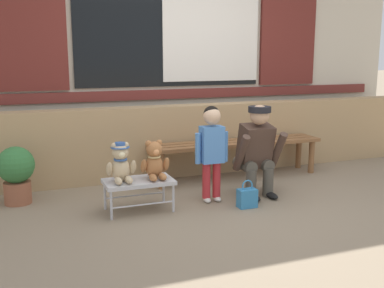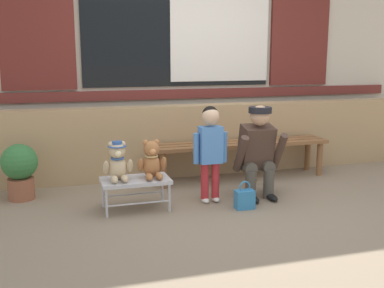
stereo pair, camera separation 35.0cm
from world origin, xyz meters
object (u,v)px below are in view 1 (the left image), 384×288
wooden_bench_long (236,147)px  adult_crouching (257,150)px  potted_plant (16,172)px  handbag_on_ground (247,198)px  teddy_bear_with_hat (121,163)px  teddy_bear_plain (155,161)px  child_standing (212,143)px  small_display_bench (139,183)px

wooden_bench_long → adult_crouching: adult_crouching is taller
potted_plant → handbag_on_ground: bearing=-24.1°
teddy_bear_with_hat → teddy_bear_plain: size_ratio=1.00×
teddy_bear_with_hat → child_standing: bearing=1.0°
child_standing → potted_plant: bearing=161.0°
adult_crouching → teddy_bear_plain: bearing=-177.9°
small_display_bench → potted_plant: (-1.06, 0.64, 0.06)m
small_display_bench → teddy_bear_with_hat: bearing=179.2°
small_display_bench → adult_crouching: bearing=1.9°
handbag_on_ground → potted_plant: (-2.05, 0.92, 0.23)m
teddy_bear_with_hat → child_standing: (0.91, 0.02, 0.12)m
handbag_on_ground → potted_plant: potted_plant is taller
wooden_bench_long → handbag_on_ground: (-0.39, -1.03, -0.28)m
adult_crouching → small_display_bench: bearing=-178.1°
wooden_bench_long → potted_plant: 2.44m
small_display_bench → child_standing: size_ratio=0.67×
teddy_bear_plain → potted_plant: bearing=152.4°
teddy_bear_with_hat → potted_plant: bearing=144.7°
teddy_bear_plain → adult_crouching: (1.11, 0.04, 0.02)m
wooden_bench_long → adult_crouching: 0.73m
teddy_bear_with_hat → wooden_bench_long: bearing=26.0°
small_display_bench → handbag_on_ground: (0.99, -0.28, -0.17)m
small_display_bench → teddy_bear_with_hat: size_ratio=1.76×
teddy_bear_plain → adult_crouching: 1.11m
teddy_bear_with_hat → adult_crouching: adult_crouching is taller
wooden_bench_long → teddy_bear_with_hat: teddy_bear_with_hat is taller
adult_crouching → handbag_on_ground: bearing=-130.7°
wooden_bench_long → teddy_bear_with_hat: (-1.54, -0.75, 0.10)m
child_standing → handbag_on_ground: child_standing is taller
child_standing → potted_plant: child_standing is taller
wooden_bench_long → small_display_bench: bearing=-151.4°
potted_plant → wooden_bench_long: bearing=2.7°
small_display_bench → teddy_bear_with_hat: (-0.16, 0.00, 0.21)m
adult_crouching → handbag_on_ground: adult_crouching is taller
wooden_bench_long → teddy_bear_with_hat: 1.72m
teddy_bear_with_hat → adult_crouching: 1.43m
adult_crouching → handbag_on_ground: (-0.27, -0.32, -0.38)m
teddy_bear_with_hat → teddy_bear_plain: same height
child_standing → handbag_on_ground: size_ratio=3.52×
wooden_bench_long → child_standing: bearing=-130.8°
wooden_bench_long → potted_plant: bearing=-177.3°
small_display_bench → wooden_bench_long: bearing=28.6°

